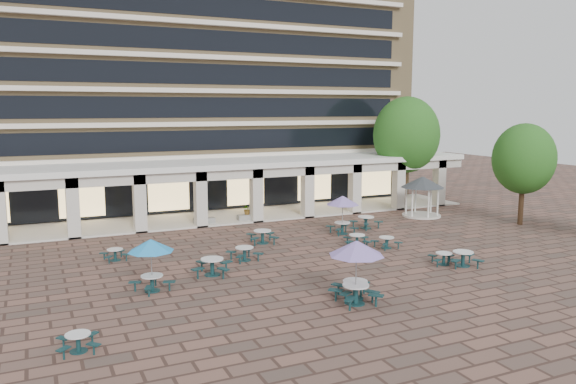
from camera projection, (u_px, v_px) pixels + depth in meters
name	position (u px, v px, depth m)	size (l,w,h in m)	color
ground	(305.00, 268.00, 29.55)	(120.00, 120.00, 0.00)	brown
apartment_building	(181.00, 60.00, 50.59)	(40.00, 15.50, 25.20)	tan
retail_arcade	(219.00, 179.00, 42.42)	(42.00, 6.60, 4.40)	white
picnic_table_0	(78.00, 341.00, 19.32)	(1.50, 1.50, 0.65)	#123236
picnic_table_1	(355.00, 288.00, 24.69)	(2.14, 2.14, 0.82)	#123236
picnic_table_2	(444.00, 258.00, 30.09)	(1.80, 1.80, 0.66)	#123236
picnic_table_3	(463.00, 257.00, 29.80)	(2.18, 2.18, 0.80)	#123236
picnic_table_4	(151.00, 247.00, 25.47)	(2.11, 2.11, 2.43)	#123236
picnic_table_5	(244.00, 252.00, 30.92)	(1.84, 1.84, 0.76)	#123236
picnic_table_6	(356.00, 251.00, 23.75)	(2.40, 2.40, 2.77)	#123236
picnic_table_7	(357.00, 239.00, 34.10)	(2.00, 2.00, 0.73)	#123236
picnic_table_8	(212.00, 265.00, 28.19)	(2.37, 2.37, 0.86)	#123236
picnic_table_9	(263.00, 236.00, 34.87)	(2.08, 2.08, 0.82)	#123236
picnic_table_10	(386.00, 241.00, 33.67)	(1.60, 1.60, 0.68)	#123236
picnic_table_11	(343.00, 202.00, 37.22)	(2.22, 2.22, 2.56)	#123236
picnic_table_12	(115.00, 254.00, 30.94)	(1.60, 1.60, 0.65)	#123236
picnic_table_13	(366.00, 221.00, 39.23)	(2.19, 2.19, 0.84)	#123236
gazebo	(422.00, 187.00, 43.33)	(3.33, 3.33, 3.09)	beige
tree_east_a	(524.00, 159.00, 39.89)	(4.38, 4.38, 7.30)	#44291B
tree_east_c	(406.00, 135.00, 47.39)	(5.60, 5.60, 9.33)	#44291B
planter_left	(204.00, 218.00, 40.36)	(1.50, 0.64, 1.30)	gray
planter_right	(247.00, 214.00, 41.72)	(1.50, 0.65, 1.32)	gray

